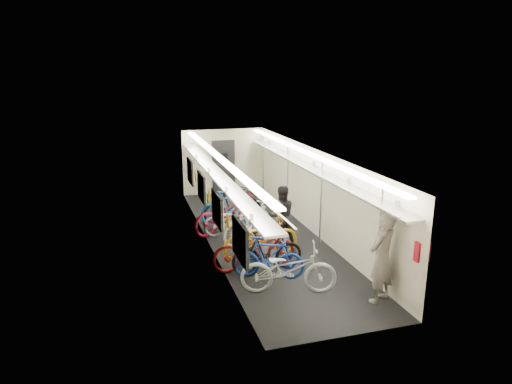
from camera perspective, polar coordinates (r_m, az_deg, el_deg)
train_car_shell at (r=12.71m, az=-1.62°, el=2.17°), size 10.00×10.00×10.00m
bicycle_0 at (r=9.52m, az=4.09°, el=-9.60°), size 2.10×1.22×1.04m
bicycle_1 at (r=10.13m, az=1.51°, el=-8.19°), size 1.67×1.06×0.97m
bicycle_2 at (r=10.56m, az=-0.24°, el=-6.98°), size 2.03×0.79×1.05m
bicycle_3 at (r=10.42m, az=1.45°, el=-7.37°), size 1.71×0.54×1.02m
bicycle_4 at (r=11.21m, az=0.62°, el=-5.70°), size 2.01×0.86×1.03m
bicycle_5 at (r=12.14m, az=-0.51°, el=-3.84°), size 1.92×1.18×1.12m
bicycle_6 at (r=12.61m, az=-2.58°, el=-3.58°), size 1.85×1.01×0.92m
bicycle_7 at (r=13.35m, az=-3.19°, el=-2.16°), size 1.87×1.12×1.09m
bicycle_8 at (r=12.91m, az=-3.55°, el=-2.68°), size 2.26×1.40×1.12m
bicycle_9 at (r=13.73m, az=-2.91°, el=-1.63°), size 1.89×0.74×1.11m
passenger_near at (r=9.34m, az=15.46°, el=-7.87°), size 0.81×0.71×1.87m
passenger_mid at (r=11.95m, az=3.16°, el=-2.96°), size 0.80×0.63×1.60m
backpack at (r=8.91m, az=20.05°, el=-6.99°), size 0.26×0.14×0.38m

